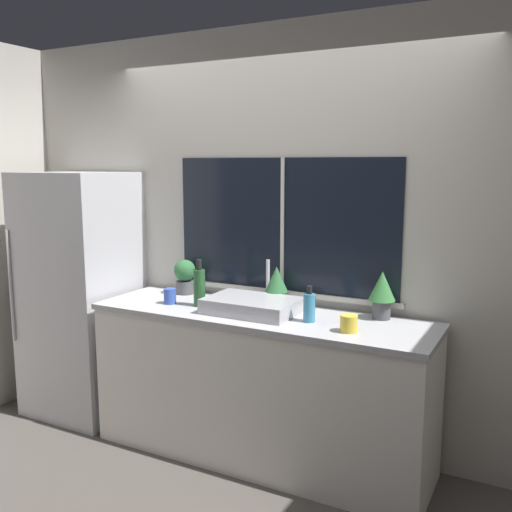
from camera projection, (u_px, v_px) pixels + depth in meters
name	position (u px, v px, depth m)	size (l,w,h in m)	color
ground_plane	(236.00, 478.00, 3.35)	(14.00, 14.00, 0.00)	#4C4742
wall_back	(285.00, 238.00, 3.71)	(8.00, 0.09, 2.70)	#BCB7AD
wall_left	(120.00, 215.00, 5.43)	(0.06, 7.00, 2.70)	#BCB7AD
counter	(259.00, 386.00, 3.53)	(2.14, 0.61, 0.93)	white
refrigerator	(83.00, 294.00, 4.19)	(0.74, 0.70, 1.77)	#B7B7BC
sink	(252.00, 305.00, 3.46)	(0.55, 0.42, 0.30)	#ADADB2
potted_plant_left	(185.00, 275.00, 3.96)	(0.15, 0.15, 0.24)	#4C4C51
potted_plant_center	(277.00, 284.00, 3.63)	(0.15, 0.15, 0.25)	#4C4C51
potted_plant_right	(382.00, 291.00, 3.31)	(0.16, 0.16, 0.28)	#4C4C51
soap_bottle	(309.00, 307.00, 3.26)	(0.07, 0.07, 0.21)	teal
bottle_tall	(199.00, 287.00, 3.61)	(0.07, 0.07, 0.30)	#235128
mug_yellow	(349.00, 324.00, 3.06)	(0.09, 0.09, 0.09)	gold
mug_blue	(170.00, 296.00, 3.69)	(0.08, 0.08, 0.10)	#3351AD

